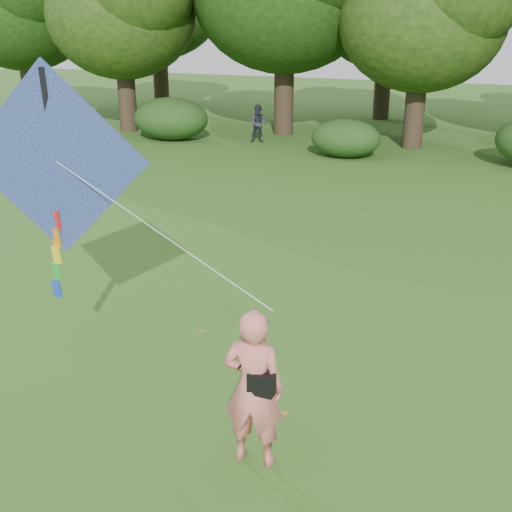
% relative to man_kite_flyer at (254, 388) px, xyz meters
% --- Properties ---
extents(ground, '(100.00, 100.00, 0.00)m').
position_rel_man_kite_flyer_xyz_m(ground, '(0.11, 0.73, -0.98)').
color(ground, '#265114').
rests_on(ground, ground).
extents(man_kite_flyer, '(0.77, 0.56, 1.96)m').
position_rel_man_kite_flyer_xyz_m(man_kite_flyer, '(0.00, 0.00, 0.00)').
color(man_kite_flyer, '#E7736D').
rests_on(man_kite_flyer, ground).
extents(bystander_left, '(0.94, 0.86, 1.57)m').
position_rel_man_kite_flyer_xyz_m(bystander_left, '(-8.14, 19.42, -0.19)').
color(bystander_left, '#292B37').
rests_on(bystander_left, ground).
extents(crossbody_bag, '(0.43, 0.20, 0.74)m').
position_rel_man_kite_flyer_xyz_m(crossbody_bag, '(0.12, -0.03, 0.13)').
color(crossbody_bag, black).
rests_on(crossbody_bag, ground).
extents(flying_kite, '(4.67, 1.13, 3.30)m').
position_rel_man_kite_flyer_xyz_m(flying_kite, '(-3.16, 0.75, 2.20)').
color(flying_kite, '#233B97').
rests_on(flying_kite, ground).
extents(shrub_band, '(39.15, 3.22, 1.88)m').
position_rel_man_kite_flyer_xyz_m(shrub_band, '(-0.62, 18.33, -0.12)').
color(shrub_band, '#264919').
rests_on(shrub_band, ground).
extents(fallen_leaves, '(11.60, 13.37, 0.01)m').
position_rel_man_kite_flyer_xyz_m(fallen_leaves, '(1.63, 3.55, -0.97)').
color(fallen_leaves, olive).
rests_on(fallen_leaves, ground).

